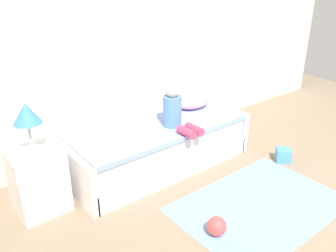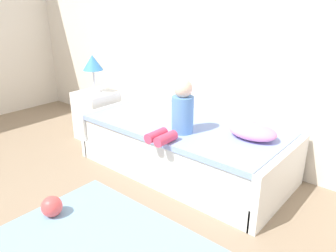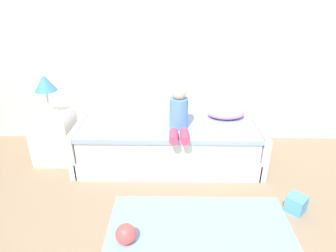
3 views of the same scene
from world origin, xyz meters
The scene contains 8 objects.
wall_rear centered at (0.00, 2.60, 1.45)m, with size 7.20×0.10×2.90m, color silver.
bed centered at (-0.35, 2.00, 0.25)m, with size 2.11×1.00×0.50m.
nightstand centered at (-1.70, 1.96, 0.30)m, with size 0.44×0.44×0.60m, color white.
table_lamp centered at (-1.70, 1.96, 0.94)m, with size 0.24×0.24×0.45m.
child_figure centered at (-0.23, 1.77, 0.70)m, with size 0.20×0.51×0.50m.
pillow centered at (0.33, 2.10, 0.56)m, with size 0.44×0.30×0.13m, color #EA8CC6.
toy_ball centered at (-0.67, 0.68, 0.09)m, with size 0.17×0.17×0.17m, color #E54C4C.
area_rug centered at (-0.06, 0.70, 0.00)m, with size 1.60×1.10×0.01m, color #7AA8CC.
Camera 2 is at (1.48, -0.41, 1.64)m, focal length 34.77 mm.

